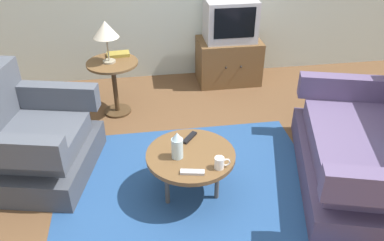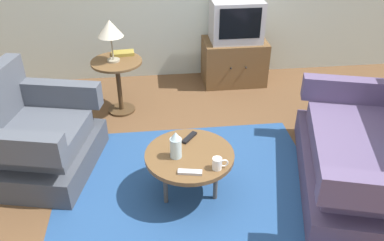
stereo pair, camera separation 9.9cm
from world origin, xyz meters
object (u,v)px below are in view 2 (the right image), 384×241
at_px(tv_stand, 234,61).
at_px(tv_remote_silver, 190,172).
at_px(couch, 371,157).
at_px(side_table, 118,75).
at_px(television, 236,21).
at_px(table_lamp, 110,29).
at_px(mug, 218,163).
at_px(armchair, 34,139).
at_px(vase, 176,145).
at_px(tv_remote_dark, 189,137).
at_px(book, 123,53).
at_px(coffee_table, 189,157).

bearing_deg(tv_stand, tv_remote_silver, -109.65).
relative_size(couch, side_table, 2.95).
height_order(side_table, tv_stand, side_table).
xyz_separation_m(side_table, television, (1.39, 0.60, 0.35)).
distance_m(couch, television, 2.27).
relative_size(table_lamp, mug, 3.62).
distance_m(armchair, tv_stand, 2.59).
relative_size(vase, mug, 1.86).
bearing_deg(mug, television, 75.03).
distance_m(tv_remote_dark, book, 1.51).
height_order(mug, tv_remote_silver, mug).
xyz_separation_m(couch, vase, (-1.59, 0.05, 0.22)).
xyz_separation_m(vase, tv_remote_dark, (0.13, 0.23, -0.10)).
bearing_deg(armchair, couch, 91.67).
relative_size(television, tv_remote_dark, 3.65).
xyz_separation_m(television, book, (-1.33, -0.44, -0.17)).
bearing_deg(side_table, couch, -35.69).
distance_m(armchair, tv_remote_dark, 1.36).
height_order(side_table, tv_remote_silver, side_table).
distance_m(coffee_table, tv_remote_silver, 0.24).
height_order(tv_stand, tv_remote_silver, tv_stand).
bearing_deg(coffee_table, mug, -48.07).
relative_size(television, tv_remote_silver, 3.28).
bearing_deg(tv_stand, television, 90.00).
height_order(tv_stand, table_lamp, table_lamp).
xyz_separation_m(couch, television, (-0.70, 2.10, 0.50)).
bearing_deg(vase, table_lamp, 110.08).
bearing_deg(coffee_table, couch, -2.87).
bearing_deg(armchair, table_lamp, 157.68).
relative_size(armchair, mug, 9.62).
distance_m(tv_remote_dark, tv_remote_silver, 0.44).
bearing_deg(tv_stand, tv_remote_dark, -112.77).
height_order(side_table, book, book).
xyz_separation_m(television, tv_remote_silver, (-0.81, -2.26, -0.37)).
bearing_deg(coffee_table, book, 108.98).
bearing_deg(tv_stand, book, -162.00).
distance_m(couch, table_lamp, 2.68).
relative_size(tv_stand, tv_remote_dark, 4.65).
distance_m(couch, tv_remote_silver, 1.52).
height_order(armchair, table_lamp, table_lamp).
height_order(tv_stand, television, television).
bearing_deg(couch, coffee_table, 103.30).
bearing_deg(armchair, side_table, 156.65).
xyz_separation_m(mug, tv_remote_dark, (-0.16, 0.41, -0.04)).
xyz_separation_m(vase, tv_remote_silver, (0.08, -0.21, -0.10)).
relative_size(coffee_table, tv_stand, 0.92).
distance_m(side_table, table_lamp, 0.51).
xyz_separation_m(tv_stand, tv_remote_silver, (-0.81, -2.26, 0.14)).
bearing_deg(television, side_table, -156.82).
bearing_deg(armchair, tv_remote_silver, 73.47).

